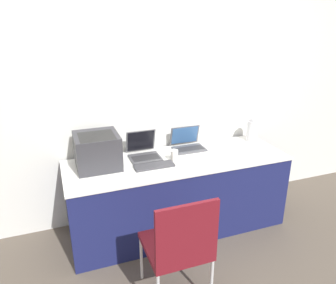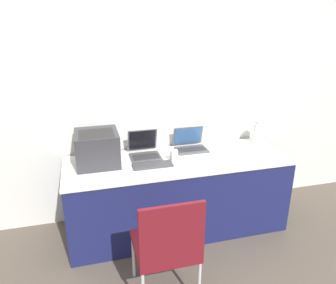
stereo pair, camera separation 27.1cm
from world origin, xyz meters
name	(u,v)px [view 1 (the left image)]	position (x,y,z in m)	size (l,w,h in m)	color
ground_plane	(191,246)	(0.00, 0.00, 0.00)	(14.00, 14.00, 0.00)	brown
wall_back	(163,96)	(0.00, 0.78, 1.30)	(8.00, 0.05, 2.60)	silver
table	(177,194)	(0.00, 0.35, 0.38)	(2.16, 0.73, 0.76)	#191E51
printer	(97,150)	(-0.75, 0.46, 0.93)	(0.39, 0.39, 0.31)	#333338
laptop_left	(144,152)	(-0.29, 0.53, 0.82)	(0.30, 0.31, 0.25)	#4C4C51
laptop_right	(188,144)	(0.20, 0.59, 0.81)	(0.32, 0.26, 0.22)	#4C4C51
external_keyboard	(154,166)	(-0.27, 0.27, 0.77)	(0.37, 0.13, 0.02)	#3D3D42
coffee_cup	(174,155)	(-0.04, 0.34, 0.82)	(0.08, 0.08, 0.11)	white
metal_pitcher	(252,130)	(0.96, 0.55, 0.89)	(0.12, 0.12, 0.28)	silver
chair	(180,243)	(-0.34, -0.53, 0.52)	(0.46, 0.47, 0.92)	maroon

